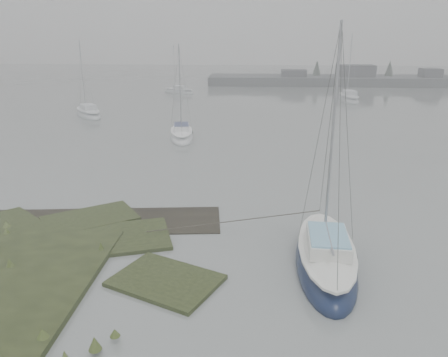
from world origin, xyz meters
TOP-DOWN VIEW (x-y plane):
  - ground at (0.00, 30.00)m, footprint 160.00×160.00m
  - far_shoreline at (26.84, 61.90)m, footprint 60.00×8.00m
  - sailboat_main at (6.15, 0.99)m, footprint 2.52×6.68m
  - sailboat_white at (-2.40, 21.16)m, footprint 2.82×5.91m
  - sailboat_far_a at (-13.60, 30.38)m, footprint 4.99×5.84m
  - sailboat_far_b at (15.50, 43.24)m, footprint 2.55×6.32m
  - sailboat_far_c at (-7.30, 49.27)m, footprint 5.26×3.84m

SIDE VIEW (x-z plane):
  - ground at x=0.00m, z-range 0.00..0.00m
  - sailboat_far_c at x=-7.30m, z-range -3.35..3.80m
  - sailboat_white at x=-2.40m, z-range -3.76..4.25m
  - sailboat_far_a at x=-13.60m, z-range -3.86..4.37m
  - sailboat_far_b at x=15.50m, z-range -4.09..4.63m
  - sailboat_main at x=6.15m, z-range -4.35..4.92m
  - far_shoreline at x=26.84m, z-range -1.22..2.93m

